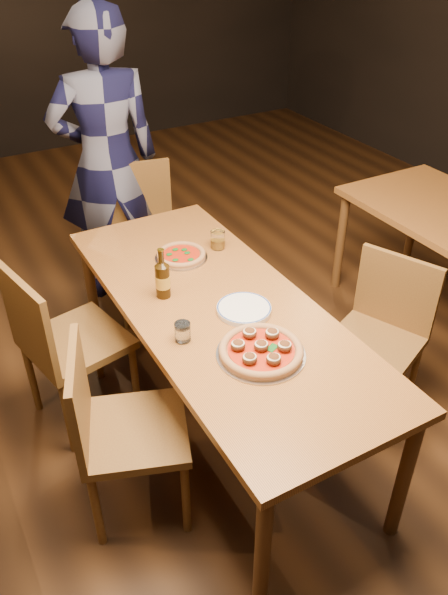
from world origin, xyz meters
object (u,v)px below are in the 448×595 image
chair_main_sw (76,340)px  chair_end (145,242)px  plate_stack (244,309)px  chair_main_nw (135,430)px  chair_main_e (374,343)px  table_main (219,317)px  water_glass (183,332)px  diner (107,162)px  pizza_meatball (261,350)px  pizza_margherita (181,255)px  beer_bottle (163,280)px  amber_glass (218,240)px

chair_main_sw → chair_end: chair_end is taller
chair_end → plate_stack: chair_end is taller
chair_main_nw → chair_main_e: size_ratio=1.02×
table_main → water_glass: water_glass is taller
water_glass → diner: size_ratio=0.05×
pizza_meatball → water_glass: water_glass is taller
chair_main_sw → pizza_margherita: chair_main_sw is taller
table_main → plate_stack: bearing=-53.8°
beer_bottle → diner: diner is taller
water_glass → table_main: bearing=30.7°
chair_main_nw → pizza_meatball: size_ratio=2.50×
chair_main_sw → amber_glass: size_ratio=10.00×
pizza_meatball → diner: (0.03, 1.87, 0.16)m
chair_main_sw → pizza_margherita: size_ratio=3.55×
chair_main_e → diner: bearing=178.6°
chair_main_e → beer_bottle: (-0.92, 0.49, 0.39)m
pizza_margherita → plate_stack: 0.57m
beer_bottle → chair_main_e: bearing=-28.1°
amber_glass → pizza_margherita: bearing=-179.3°
pizza_meatball → plate_stack: pizza_meatball is taller
beer_bottle → pizza_meatball: bearing=-73.9°
table_main → beer_bottle: bearing=135.2°
pizza_meatball → plate_stack: 0.31m
beer_bottle → amber_glass: beer_bottle is taller
pizza_meatball → amber_glass: bearing=72.5°
table_main → chair_main_sw: 0.74m
table_main → water_glass: size_ratio=23.43×
chair_main_nw → beer_bottle: size_ratio=3.76×
chair_main_nw → plate_stack: (0.62, 0.16, 0.30)m
chair_main_nw → beer_bottle: bearing=-18.1°
water_glass → plate_stack: bearing=8.7°
chair_main_e → pizza_meatball: size_ratio=2.45×
water_glass → amber_glass: amber_glass is taller
chair_end → chair_main_sw: bearing=-121.8°
table_main → beer_bottle: 0.31m
water_glass → amber_glass: (0.51, 0.62, 0.01)m
pizza_meatball → amber_glass: 0.91m
chair_main_sw → water_glass: bearing=-161.8°
pizza_meatball → beer_bottle: (-0.17, 0.59, 0.06)m
chair_main_e → plate_stack: bearing=-130.3°
chair_end → water_glass: (-0.36, -1.31, 0.30)m
chair_main_nw → diner: bearing=2.1°
beer_bottle → chair_main_sw: bearing=150.9°
chair_main_e → table_main: bearing=-135.8°
chair_end → pizza_margherita: (-0.07, -0.69, 0.27)m
amber_glass → pizza_meatball: bearing=-107.5°
beer_bottle → diner: (0.20, 1.28, 0.09)m
pizza_margherita → diner: size_ratio=0.15×
diner → plate_stack: bearing=99.6°
table_main → chair_end: bearing=85.0°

